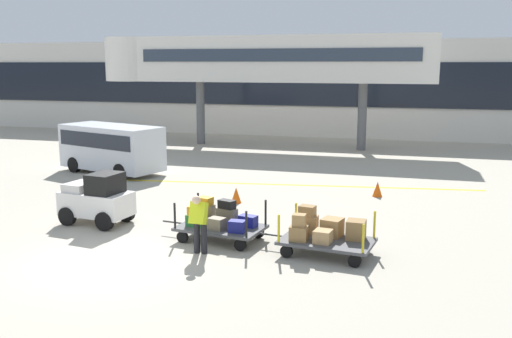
% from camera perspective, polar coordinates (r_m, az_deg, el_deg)
% --- Properties ---
extents(ground_plane, '(120.00, 120.00, 0.00)m').
position_cam_1_polar(ground_plane, '(14.46, -14.93, -9.05)').
color(ground_plane, '#A8A08E').
extents(apron_lead_line, '(15.09, 2.25, 0.01)m').
position_cam_1_polar(apron_lead_line, '(22.57, 3.21, -1.60)').
color(apron_lead_line, yellow).
rests_on(apron_lead_line, ground_plane).
extents(terminal_building, '(55.88, 2.51, 6.27)m').
position_cam_1_polar(terminal_building, '(38.33, 5.05, 8.15)').
color(terminal_building, beige).
rests_on(terminal_building, ground_plane).
extents(jet_bridge, '(19.51, 3.00, 6.32)m').
position_cam_1_polar(jet_bridge, '(32.98, -0.69, 10.98)').
color(jet_bridge, silver).
rests_on(jet_bridge, ground_plane).
extents(baggage_tug, '(2.23, 1.47, 1.58)m').
position_cam_1_polar(baggage_tug, '(17.64, -15.77, -2.97)').
color(baggage_tug, white).
rests_on(baggage_tug, ground_plane).
extents(baggage_cart_lead, '(3.07, 1.70, 1.10)m').
position_cam_1_polar(baggage_cart_lead, '(15.53, -3.70, -5.33)').
color(baggage_cart_lead, '#4C4C4F').
rests_on(baggage_cart_lead, ground_plane).
extents(baggage_cart_middle, '(3.07, 1.70, 1.14)m').
position_cam_1_polar(baggage_cart_middle, '(14.51, 6.94, -6.43)').
color(baggage_cart_middle, '#4C4C4F').
rests_on(baggage_cart_middle, ground_plane).
extents(baggage_handler, '(0.41, 0.44, 1.56)m').
position_cam_1_polar(baggage_handler, '(14.33, -5.79, -5.28)').
color(baggage_handler, black).
rests_on(baggage_handler, ground_plane).
extents(shuttle_van, '(5.16, 3.33, 2.10)m').
position_cam_1_polar(shuttle_van, '(25.66, -14.43, 2.36)').
color(shuttle_van, silver).
rests_on(shuttle_van, ground_plane).
extents(safety_cone_near, '(0.36, 0.36, 0.55)m').
position_cam_1_polar(safety_cone_near, '(19.60, -2.02, -2.66)').
color(safety_cone_near, '#EA590F').
rests_on(safety_cone_near, ground_plane).
extents(safety_cone_far, '(0.36, 0.36, 0.55)m').
position_cam_1_polar(safety_cone_far, '(21.00, 12.18, -2.00)').
color(safety_cone_far, '#EA590F').
rests_on(safety_cone_far, ground_plane).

